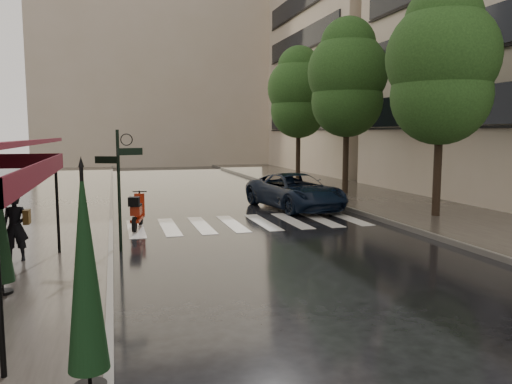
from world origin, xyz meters
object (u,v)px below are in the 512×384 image
pedestrian_with_umbrella (14,191)px  parasol_front (85,270)px  parked_car (295,191)px  scooter (137,212)px

pedestrian_with_umbrella → parasol_front: (1.85, -6.52, -0.20)m
pedestrian_with_umbrella → parked_car: size_ratio=0.47×
pedestrian_with_umbrella → parasol_front: bearing=-71.3°
scooter → parasol_front: 10.42m
scooter → parasol_front: parasol_front is taller
parked_car → parasol_front: parasol_front is taller
parked_car → parasol_front: size_ratio=1.96×
scooter → parked_car: size_ratio=0.34×
pedestrian_with_umbrella → scooter: 4.90m
parked_car → scooter: bearing=-167.5°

